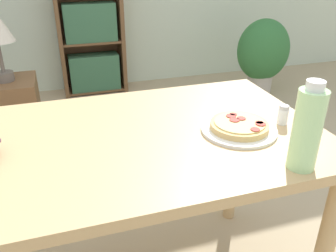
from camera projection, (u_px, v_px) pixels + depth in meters
dining_table at (128, 163)px, 1.19m from camera, size 1.29×0.77×0.75m
pizza_on_plate at (239, 127)px, 1.17m from camera, size 0.25×0.25×0.04m
drink_bottle at (307, 129)px, 0.93m from camera, size 0.08×0.08×0.25m
salt_shaker at (283, 115)px, 1.21m from camera, size 0.03×0.03×0.07m
bookshelf at (89, 20)px, 3.29m from camera, size 0.61×0.27×1.47m
side_table at (14, 123)px, 2.28m from camera, size 0.34×0.34×0.57m
potted_plant_floor at (263, 53)px, 3.34m from camera, size 0.50×0.42×0.73m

